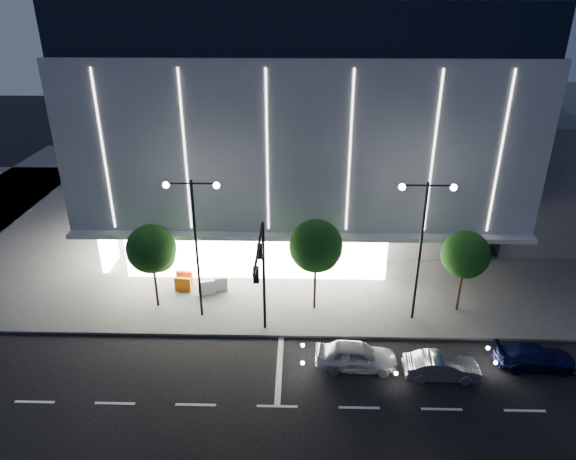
% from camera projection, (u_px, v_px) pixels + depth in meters
% --- Properties ---
extents(ground, '(160.00, 160.00, 0.00)m').
position_uv_depth(ground, '(240.00, 384.00, 26.46)').
color(ground, black).
rests_on(ground, ground).
extents(sidewalk_museum, '(70.00, 40.00, 0.15)m').
position_uv_depth(sidewalk_museum, '(321.00, 207.00, 48.07)').
color(sidewalk_museum, '#474747').
rests_on(sidewalk_museum, ground).
extents(museum, '(30.00, 25.80, 18.00)m').
position_uv_depth(museum, '(300.00, 112.00, 42.70)').
color(museum, '#4C4C51').
rests_on(museum, ground).
extents(annex_building, '(16.00, 20.00, 10.00)m').
position_uv_depth(annex_building, '(559.00, 158.00, 45.53)').
color(annex_building, '#4C4C51').
rests_on(annex_building, ground).
extents(traffic_mast, '(0.33, 5.89, 7.07)m').
position_uv_depth(traffic_mast, '(262.00, 268.00, 27.34)').
color(traffic_mast, black).
rests_on(traffic_mast, ground).
extents(street_lamp_west, '(3.16, 0.36, 9.00)m').
position_uv_depth(street_lamp_west, '(195.00, 230.00, 29.45)').
color(street_lamp_west, black).
rests_on(street_lamp_west, ground).
extents(street_lamp_east, '(3.16, 0.36, 9.00)m').
position_uv_depth(street_lamp_east, '(422.00, 233.00, 29.16)').
color(street_lamp_east, black).
rests_on(street_lamp_east, ground).
extents(tree_left, '(3.02, 3.02, 5.72)m').
position_uv_depth(tree_left, '(152.00, 251.00, 31.25)').
color(tree_left, black).
rests_on(tree_left, ground).
extents(tree_mid, '(3.25, 3.25, 6.15)m').
position_uv_depth(tree_mid, '(316.00, 249.00, 30.91)').
color(tree_mid, black).
rests_on(tree_mid, ground).
extents(tree_right, '(2.91, 2.91, 5.51)m').
position_uv_depth(tree_right, '(465.00, 257.00, 30.89)').
color(tree_right, black).
rests_on(tree_right, ground).
extents(car_lead, '(4.46, 1.99, 1.49)m').
position_uv_depth(car_lead, '(356.00, 356.00, 27.38)').
color(car_lead, '#B7B9C0').
rests_on(car_lead, ground).
extents(car_second, '(3.96, 1.43, 1.30)m').
position_uv_depth(car_second, '(442.00, 367.00, 26.72)').
color(car_second, '#97989E').
rests_on(car_second, ground).
extents(car_third, '(4.28, 1.82, 1.23)m').
position_uv_depth(car_third, '(536.00, 357.00, 27.51)').
color(car_third, '#121444').
rests_on(car_third, ground).
extents(barrier_a, '(1.12, 0.39, 1.00)m').
position_uv_depth(barrier_a, '(185.00, 278.00, 35.02)').
color(barrier_a, '#C63E0B').
rests_on(barrier_a, sidewalk_museum).
extents(barrier_b, '(1.12, 0.33, 1.00)m').
position_uv_depth(barrier_b, '(219.00, 284.00, 34.27)').
color(barrier_b, silver).
rests_on(barrier_b, sidewalk_museum).
extents(barrier_c, '(1.12, 0.35, 1.00)m').
position_uv_depth(barrier_c, '(183.00, 284.00, 34.23)').
color(barrier_c, '#CD540B').
rests_on(barrier_c, sidewalk_museum).
extents(barrier_d, '(1.12, 0.58, 1.00)m').
position_uv_depth(barrier_d, '(207.00, 288.00, 33.85)').
color(barrier_d, white).
rests_on(barrier_d, sidewalk_museum).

